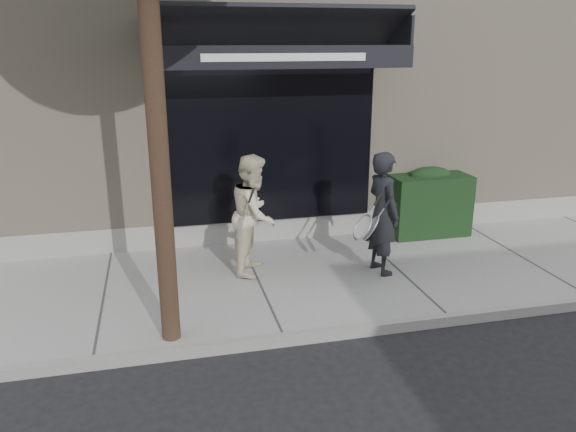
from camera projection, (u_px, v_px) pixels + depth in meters
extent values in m
plane|color=black|center=(395.00, 274.00, 8.08)|extent=(80.00, 80.00, 0.00)
cube|color=gray|center=(395.00, 270.00, 8.06)|extent=(20.00, 3.00, 0.12)
cube|color=gray|center=(448.00, 320.00, 6.62)|extent=(20.00, 0.10, 0.14)
cube|color=#B8A78C|center=(306.00, 63.00, 11.90)|extent=(14.00, 7.00, 5.50)
cube|color=gray|center=(355.00, 222.00, 9.59)|extent=(14.02, 0.42, 0.50)
cube|color=black|center=(270.00, 137.00, 8.65)|extent=(3.20, 0.30, 2.60)
cube|color=gray|center=(164.00, 139.00, 8.44)|extent=(0.08, 0.40, 2.60)
cube|color=gray|center=(364.00, 131.00, 9.14)|extent=(0.08, 0.40, 2.60)
cube|color=gray|center=(267.00, 46.00, 8.39)|extent=(3.36, 0.40, 0.12)
cube|color=black|center=(277.00, 27.00, 7.66)|extent=(3.60, 1.03, 0.55)
cube|color=black|center=(285.00, 57.00, 7.31)|extent=(3.60, 0.05, 0.30)
cube|color=white|center=(286.00, 57.00, 7.29)|extent=(2.20, 0.01, 0.10)
cube|color=black|center=(143.00, 32.00, 7.29)|extent=(0.04, 1.00, 0.45)
cube|color=black|center=(398.00, 33.00, 8.08)|extent=(0.04, 1.00, 0.45)
cube|color=black|center=(428.00, 204.00, 9.30)|extent=(1.30, 0.70, 1.00)
ellipsoid|color=black|center=(430.00, 175.00, 9.15)|extent=(0.71, 0.38, 0.27)
cylinder|color=black|center=(157.00, 129.00, 5.45)|extent=(0.20, 0.20, 4.80)
imported|color=black|center=(383.00, 213.00, 7.64)|extent=(0.51, 0.68, 1.70)
torus|color=silver|center=(371.00, 228.00, 7.35)|extent=(0.24, 0.34, 0.27)
cylinder|color=silver|center=(371.00, 228.00, 7.35)|extent=(0.20, 0.30, 0.23)
cylinder|color=silver|center=(371.00, 228.00, 7.35)|extent=(0.16, 0.06, 0.11)
cylinder|color=black|center=(371.00, 228.00, 7.35)|extent=(0.19, 0.07, 0.13)
torus|color=silver|center=(362.00, 228.00, 7.27)|extent=(0.23, 0.33, 0.27)
cylinder|color=silver|center=(362.00, 228.00, 7.27)|extent=(0.19, 0.29, 0.23)
cylinder|color=silver|center=(362.00, 228.00, 7.27)|extent=(0.17, 0.05, 0.11)
cylinder|color=black|center=(362.00, 228.00, 7.27)|extent=(0.19, 0.06, 0.13)
imported|color=beige|center=(254.00, 214.00, 7.66)|extent=(0.89, 0.98, 1.66)
torus|color=silver|center=(241.00, 224.00, 7.40)|extent=(0.17, 0.32, 0.29)
cylinder|color=silver|center=(241.00, 224.00, 7.40)|extent=(0.14, 0.28, 0.25)
cylinder|color=silver|center=(241.00, 224.00, 7.40)|extent=(0.18, 0.05, 0.08)
cylinder|color=black|center=(241.00, 224.00, 7.40)|extent=(0.20, 0.06, 0.10)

